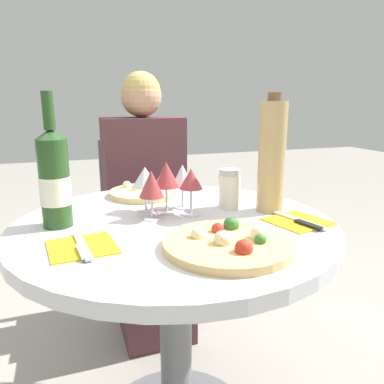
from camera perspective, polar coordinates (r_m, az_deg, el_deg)
dining_table at (r=1.13m, az=-2.58°, el=-12.84°), size 0.91×0.91×0.73m
chair_behind_diner at (r=1.90m, az=-7.48°, el=-5.53°), size 0.37×0.37×0.87m
seated_diner at (r=1.74m, az=-6.65°, el=-4.00°), size 0.36×0.44×1.18m
pizza_large at (r=0.88m, az=5.66°, el=-7.72°), size 0.30×0.30×0.05m
pizza_small_far at (r=1.35m, az=-7.32°, el=-0.06°), size 0.25×0.25×0.05m
wine_bottle at (r=1.05m, az=-20.23°, el=1.92°), size 0.08×0.08×0.36m
tall_carafe at (r=1.15m, az=12.04°, el=5.30°), size 0.08×0.08×0.35m
sugar_shaker at (r=1.18m, az=5.73°, el=0.45°), size 0.07×0.07×0.13m
wine_glass_back_right at (r=1.17m, az=-1.47°, el=2.36°), size 0.07×0.07×0.14m
wine_glass_center at (r=1.11m, az=-3.74°, el=2.54°), size 0.08×0.08×0.16m
wine_glass_front_right at (r=1.09m, az=-0.15°, el=1.80°), size 0.07×0.07×0.14m
wine_glass_back_left at (r=1.14m, az=-7.16°, el=2.14°), size 0.08×0.08×0.14m
wine_glass_front_left at (r=1.06m, az=-6.22°, el=1.11°), size 0.07×0.07×0.14m
place_setting_left at (r=0.91m, az=-16.38°, el=-8.01°), size 0.17×0.19×0.01m
place_setting_right at (r=1.09m, az=15.93°, el=-4.32°), size 0.18×0.19×0.01m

